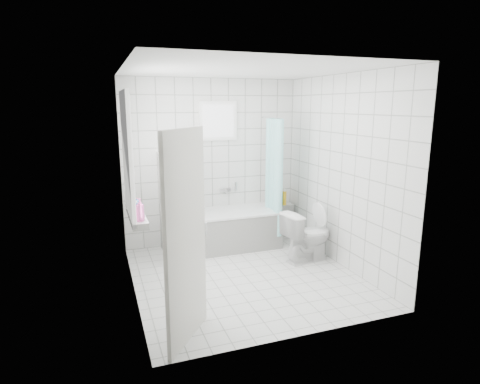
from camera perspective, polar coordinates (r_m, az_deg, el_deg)
name	(u,v)px	position (r m, az deg, el deg)	size (l,w,h in m)	color
ground	(245,276)	(5.37, 0.68, -11.82)	(3.00, 3.00, 0.00)	white
ceiling	(245,70)	(4.92, 0.76, 17.01)	(3.00, 3.00, 0.00)	white
wall_back	(212,162)	(6.40, -4.00, 4.21)	(2.80, 0.02, 2.60)	white
wall_front	(303,206)	(3.65, 8.99, -2.04)	(2.80, 0.02, 2.60)	white
wall_left	(129,186)	(4.69, -15.52, 0.85)	(0.02, 3.00, 2.60)	white
wall_right	(341,172)	(5.62, 14.22, 2.76)	(0.02, 3.00, 2.60)	white
window_left	(129,156)	(4.94, -15.47, 4.94)	(0.01, 0.90, 1.40)	white
window_back	(218,121)	(6.32, -3.09, 10.05)	(0.50, 0.01, 0.50)	white
window_sill	(137,216)	(5.09, -14.49, -3.31)	(0.18, 1.02, 0.08)	white
door	(186,239)	(3.70, -7.69, -6.63)	(0.04, 0.80, 2.00)	silver
bathtub	(226,229)	(6.30, -2.06, -5.33)	(1.64, 0.77, 0.58)	white
partition_wall	(168,206)	(5.92, -10.14, -2.02)	(0.15, 0.85, 1.50)	white
tiled_ledge	(280,220)	(6.90, 5.75, -3.92)	(0.40, 0.24, 0.55)	white
toilet	(307,236)	(5.82, 9.57, -6.16)	(0.41, 0.72, 0.74)	white
curtain_rod	(273,118)	(6.25, 4.66, 10.46)	(0.02, 0.02, 0.80)	silver
shower_curtain	(275,177)	(6.23, 5.01, 2.12)	(0.14, 0.48, 1.78)	#4CDED8
tub_faucet	(225,190)	(6.49, -2.16, 0.32)	(0.18, 0.06, 0.06)	silver
sill_bottles	(139,208)	(4.86, -14.23, -2.24)	(0.14, 0.52, 0.26)	#F960B9
ledge_bottles	(281,198)	(6.76, 5.79, -0.87)	(0.16, 0.17, 0.23)	red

